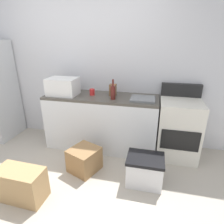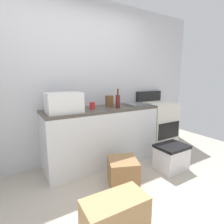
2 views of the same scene
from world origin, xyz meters
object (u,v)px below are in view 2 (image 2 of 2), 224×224
coffee_mug (92,105)px  stove_oven (157,124)px  knife_block (109,101)px  wine_bottle (118,101)px  cardboard_box_large (123,172)px  microwave (64,103)px  storage_bin (171,157)px  cardboard_box_small (115,220)px

coffee_mug → stove_oven: bearing=-0.3°
knife_block → coffee_mug: bearing=-171.7°
coffee_mug → wine_bottle: bearing=-20.5°
stove_oven → cardboard_box_large: stove_oven is taller
coffee_mug → cardboard_box_large: 1.06m
microwave → knife_block: microwave is taller
stove_oven → storage_bin: size_ratio=2.39×
microwave → knife_block: 0.80m
coffee_mug → cardboard_box_small: coffee_mug is taller
microwave → wine_bottle: bearing=-3.7°
stove_oven → storage_bin: 0.92m
microwave → cardboard_box_large: bearing=-48.4°
coffee_mug → cardboard_box_small: 1.60m
stove_oven → wine_bottle: (-1.00, -0.13, 0.54)m
storage_bin → knife_block: bearing=126.5°
wine_bottle → knife_block: wine_bottle is taller
coffee_mug → storage_bin: size_ratio=0.22×
wine_bottle → knife_block: bearing=103.3°
stove_oven → cardboard_box_large: size_ratio=2.90×
cardboard_box_large → storage_bin: storage_bin is taller
cardboard_box_small → storage_bin: size_ratio=1.18×
cardboard_box_large → cardboard_box_small: cardboard_box_small is taller
stove_oven → wine_bottle: wine_bottle is taller
knife_block → cardboard_box_large: 1.14m
wine_bottle → cardboard_box_large: size_ratio=0.79×
microwave → storage_bin: 1.76m
coffee_mug → cardboard_box_small: (-0.43, -1.35, -0.75)m
knife_block → cardboard_box_small: knife_block is taller
knife_block → storage_bin: 1.29m
microwave → storage_bin: size_ratio=1.00×
stove_oven → coffee_mug: (-1.37, 0.01, 0.48)m
stove_oven → knife_block: size_ratio=6.11×
knife_block → cardboard_box_small: (-0.76, -1.39, -0.79)m
wine_bottle → knife_block: (-0.04, 0.19, -0.02)m
wine_bottle → coffee_mug: bearing=159.5°
cardboard_box_small → knife_block: bearing=61.4°
wine_bottle → microwave: bearing=176.3°
coffee_mug → cardboard_box_large: (0.09, -0.70, -0.78)m
wine_bottle → cardboard_box_small: wine_bottle is taller
wine_bottle → cardboard_box_large: 1.05m
microwave → stove_oven: bearing=2.4°
cardboard_box_large → wine_bottle: bearing=63.4°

